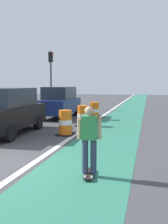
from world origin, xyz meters
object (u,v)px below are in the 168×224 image
(traffic_barrel_mid, at_px, (83,116))
(parked_suv_nearest, at_px, (8,111))
(traffic_light_corner, at_px, (51,70))
(pedestrian_crossing, at_px, (65,97))
(parked_suv_second, at_px, (60,102))
(skateboarder_on_lane, at_px, (89,139))
(traffic_barrel_front, at_px, (65,123))
(traffic_barrel_back, at_px, (94,111))

(traffic_barrel_mid, bearing_deg, parked_suv_nearest, -131.99)
(traffic_light_corner, xyz_separation_m, pedestrian_crossing, (0.12, 3.53, -2.64))
(parked_suv_nearest, xyz_separation_m, traffic_barrel_mid, (2.66, 2.96, -0.50))
(parked_suv_second, height_order, traffic_light_corner, traffic_light_corner)
(skateboarder_on_lane, distance_m, traffic_barrel_mid, 7.48)
(parked_suv_second, distance_m, traffic_light_corner, 6.66)
(skateboarder_on_lane, distance_m, traffic_barrel_front, 5.09)
(traffic_light_corner, bearing_deg, traffic_barrel_mid, -58.76)
(traffic_barrel_mid, bearing_deg, skateboarder_on_lane, -74.16)
(parked_suv_nearest, xyz_separation_m, pedestrian_crossing, (-2.41, 15.05, -0.17))
(parked_suv_nearest, xyz_separation_m, traffic_barrel_front, (2.56, 0.38, -0.50))
(traffic_barrel_back, bearing_deg, parked_suv_second, 169.16)
(parked_suv_second, height_order, traffic_barrel_mid, parked_suv_second)
(parked_suv_nearest, distance_m, parked_suv_second, 6.02)
(parked_suv_second, bearing_deg, traffic_barrel_front, -67.94)
(traffic_light_corner, bearing_deg, skateboarder_on_lane, -65.33)
(traffic_barrel_front, xyz_separation_m, traffic_barrel_mid, (0.11, 2.58, 0.00))
(parked_suv_nearest, distance_m, traffic_barrel_front, 2.63)
(skateboarder_on_lane, bearing_deg, traffic_light_corner, 114.67)
(traffic_light_corner, height_order, pedestrian_crossing, traffic_light_corner)
(parked_suv_second, height_order, traffic_barrel_back, parked_suv_second)
(parked_suv_second, xyz_separation_m, traffic_barrel_back, (2.48, -0.47, -0.50))
(traffic_barrel_front, distance_m, traffic_barrel_mid, 2.59)
(traffic_barrel_mid, relative_size, traffic_barrel_back, 1.00)
(skateboarder_on_lane, height_order, traffic_barrel_mid, skateboarder_on_lane)
(traffic_barrel_front, xyz_separation_m, traffic_barrel_back, (0.19, 5.16, 0.00))
(parked_suv_second, relative_size, pedestrian_crossing, 2.91)
(parked_suv_nearest, bearing_deg, pedestrian_crossing, 99.09)
(traffic_barrel_front, bearing_deg, parked_suv_second, 112.06)
(traffic_barrel_front, relative_size, traffic_barrel_back, 1.00)
(traffic_barrel_front, distance_m, traffic_barrel_back, 5.17)
(traffic_light_corner, relative_size, pedestrian_crossing, 3.17)
(parked_suv_second, xyz_separation_m, traffic_barrel_front, (2.28, -5.64, -0.50))
(pedestrian_crossing, bearing_deg, traffic_barrel_front, -71.30)
(parked_suv_second, relative_size, traffic_barrel_back, 4.29)
(skateboarder_on_lane, relative_size, parked_suv_second, 0.36)
(parked_suv_second, distance_m, traffic_barrel_back, 2.57)
(parked_suv_second, xyz_separation_m, traffic_light_corner, (-2.80, 5.51, 2.47))
(traffic_barrel_back, bearing_deg, traffic_barrel_front, -92.12)
(parked_suv_nearest, distance_m, pedestrian_crossing, 15.24)
(traffic_barrel_front, height_order, traffic_barrel_back, same)
(parked_suv_nearest, bearing_deg, traffic_barrel_back, 63.60)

